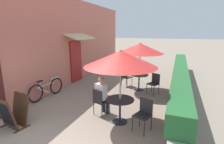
% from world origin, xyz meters
% --- Properties ---
extents(cafe_facade_wall, '(0.98, 11.27, 4.20)m').
position_xyz_m(cafe_facade_wall, '(-2.54, 5.50, 2.09)').
color(cafe_facade_wall, '#C66B5B').
rests_on(cafe_facade_wall, ground_plane).
extents(planter_hedge, '(0.60, 10.27, 1.01)m').
position_xyz_m(planter_hedge, '(2.75, 5.54, 0.54)').
color(planter_hedge, gray).
rests_on(planter_hedge, ground_plane).
extents(patio_table_near, '(0.81, 0.81, 0.72)m').
position_xyz_m(patio_table_near, '(1.15, 1.76, 0.53)').
color(patio_table_near, black).
rests_on(patio_table_near, ground_plane).
extents(patio_umbrella_near, '(2.02, 2.02, 2.16)m').
position_xyz_m(patio_umbrella_near, '(1.15, 1.76, 1.89)').
color(patio_umbrella_near, '#B7B7BC').
rests_on(patio_umbrella_near, ground_plane).
extents(cafe_chair_near_left, '(0.51, 0.51, 0.87)m').
position_xyz_m(cafe_chair_near_left, '(1.87, 1.58, 0.52)').
color(cafe_chair_near_left, '#232328').
rests_on(cafe_chair_near_left, ground_plane).
extents(cafe_chair_near_right, '(0.51, 0.51, 0.87)m').
position_xyz_m(cafe_chair_near_right, '(0.42, 1.94, 0.52)').
color(cafe_chair_near_right, '#232328').
rests_on(cafe_chair_near_right, ground_plane).
extents(seated_patron_near_right, '(0.44, 0.49, 1.25)m').
position_xyz_m(seated_patron_near_right, '(0.46, 2.05, 0.69)').
color(seated_patron_near_right, '#23232D').
rests_on(seated_patron_near_right, ground_plane).
extents(coffee_cup_near, '(0.07, 0.07, 0.09)m').
position_xyz_m(coffee_cup_near, '(1.11, 1.90, 0.77)').
color(coffee_cup_near, white).
rests_on(coffee_cup_near, patio_table_near).
extents(patio_table_mid, '(0.81, 0.81, 0.72)m').
position_xyz_m(patio_table_mid, '(1.04, 4.80, 0.53)').
color(patio_table_mid, black).
rests_on(patio_table_mid, ground_plane).
extents(patio_umbrella_mid, '(2.02, 2.02, 2.16)m').
position_xyz_m(patio_umbrella_mid, '(1.04, 4.80, 1.89)').
color(patio_umbrella_mid, '#B7B7BC').
rests_on(patio_umbrella_mid, ground_plane).
extents(cafe_chair_mid_left, '(0.54, 0.54, 0.87)m').
position_xyz_m(cafe_chair_mid_left, '(0.34, 5.06, 0.52)').
color(cafe_chair_mid_left, '#232328').
rests_on(cafe_chair_mid_left, ground_plane).
extents(cafe_chair_mid_right, '(0.54, 0.54, 0.87)m').
position_xyz_m(cafe_chair_mid_right, '(1.74, 4.54, 0.52)').
color(cafe_chair_mid_right, '#232328').
rests_on(cafe_chair_mid_right, ground_plane).
extents(coffee_cup_mid, '(0.07, 0.07, 0.09)m').
position_xyz_m(coffee_cup_mid, '(0.94, 4.71, 0.77)').
color(coffee_cup_mid, white).
rests_on(coffee_cup_mid, patio_table_mid).
extents(bicycle_leaning, '(0.24, 1.74, 0.78)m').
position_xyz_m(bicycle_leaning, '(-2.20, 2.55, 0.36)').
color(bicycle_leaning, black).
rests_on(bicycle_leaning, ground_plane).
extents(menu_board, '(0.73, 0.72, 0.91)m').
position_xyz_m(menu_board, '(-1.52, 0.47, 0.45)').
color(menu_board, '#422819').
rests_on(menu_board, ground_plane).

